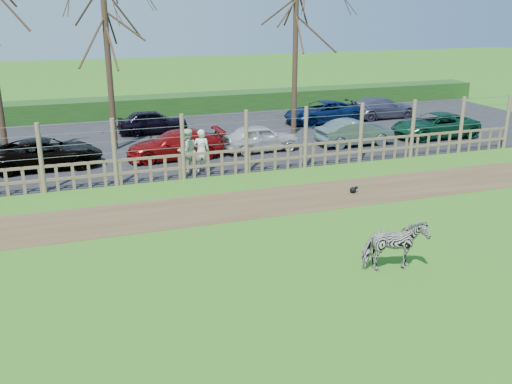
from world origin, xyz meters
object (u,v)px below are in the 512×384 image
object	(u,v)px
car_5	(355,132)
crow	(353,190)
zebra	(394,246)
car_13	(381,108)
car_10	(153,122)
tree_mid	(107,40)
tree_right	(296,28)
car_2	(47,153)
visitor_b	(187,151)
visitor_a	(201,151)
car_6	(435,125)
car_12	(322,112)
car_4	(260,138)
car_3	(175,145)

from	to	relation	value
car_5	crow	bearing A→B (deg)	149.84
zebra	car_13	distance (m)	20.11
car_10	zebra	bearing A→B (deg)	-170.07
crow	tree_mid	bearing A→B (deg)	128.68
zebra	car_13	world-z (taller)	zebra
tree_right	tree_mid	bearing A→B (deg)	-176.82
crow	car_2	distance (m)	12.23
tree_right	car_10	distance (m)	8.53
zebra	visitor_b	world-z (taller)	visitor_b
tree_right	visitor_a	size ratio (longest dim) A/B	4.26
tree_mid	car_6	distance (m)	16.00
car_12	tree_right	bearing A→B (deg)	-59.49
visitor_b	car_12	bearing A→B (deg)	-161.74
car_6	car_4	bearing A→B (deg)	-89.81
visitor_b	car_13	world-z (taller)	visitor_b
visitor_a	car_3	distance (m)	2.53
car_2	tree_right	bearing A→B (deg)	-77.43
car_2	crow	bearing A→B (deg)	-124.48
tree_right	car_4	bearing A→B (deg)	-133.76
visitor_b	car_13	size ratio (longest dim) A/B	0.42
visitor_b	car_3	size ratio (longest dim) A/B	0.42
car_2	car_10	size ratio (longest dim) A/B	1.23
car_5	car_10	bearing A→B (deg)	55.33
car_13	car_3	bearing A→B (deg)	107.65
zebra	visitor_a	bearing A→B (deg)	21.20
car_10	tree_mid	bearing A→B (deg)	141.42
visitor_a	crow	xyz separation A→B (m)	(4.45, -4.12, -0.78)
tree_mid	car_10	bearing A→B (deg)	51.51
tree_right	crow	world-z (taller)	tree_right
tree_mid	car_13	bearing A→B (deg)	9.50
visitor_b	car_2	size ratio (longest dim) A/B	0.40
tree_mid	zebra	world-z (taller)	tree_mid
tree_right	visitor_b	xyz separation A→B (m)	(-6.67, -5.23, -4.34)
tree_mid	car_5	distance (m)	11.86
car_4	visitor_b	bearing A→B (deg)	116.35
crow	car_5	world-z (taller)	car_5
crow	zebra	bearing A→B (deg)	-109.01
car_3	car_13	world-z (taller)	same
visitor_b	car_2	world-z (taller)	visitor_b
car_2	tree_mid	bearing A→B (deg)	-52.06
tree_right	visitor_b	world-z (taller)	tree_right
crow	car_5	distance (m)	7.14
tree_mid	car_3	xyz separation A→B (m)	(2.28, -2.53, -4.23)
visitor_a	car_5	bearing A→B (deg)	-149.61
tree_right	zebra	size ratio (longest dim) A/B	4.71
visitor_a	car_3	world-z (taller)	visitor_a
tree_mid	visitor_a	xyz separation A→B (m)	(2.83, -4.98, -3.96)
visitor_a	car_13	bearing A→B (deg)	-133.59
car_6	car_12	bearing A→B (deg)	-142.35
car_4	car_10	xyz separation A→B (m)	(-3.97, 5.22, 0.00)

